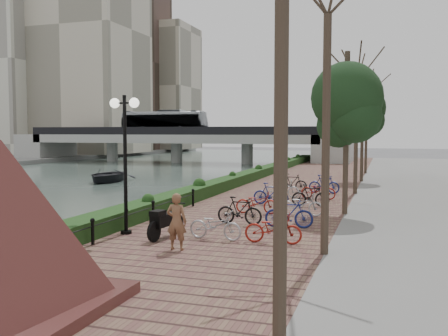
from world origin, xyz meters
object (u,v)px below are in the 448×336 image
at_px(motorcycle, 166,221).
at_px(boat, 107,175).
at_px(lamppost, 125,133).
at_px(pedestrian, 177,222).

height_order(motorcycle, boat, motorcycle).
distance_m(lamppost, motorcycle, 3.12).
relative_size(lamppost, motorcycle, 2.66).
relative_size(motorcycle, pedestrian, 1.05).
distance_m(pedestrian, boat, 25.11).
bearing_deg(lamppost, pedestrian, -32.15).
height_order(motorcycle, pedestrian, pedestrian).
relative_size(lamppost, boat, 0.95).
distance_m(lamppost, boat, 22.68).
bearing_deg(boat, motorcycle, -62.48).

